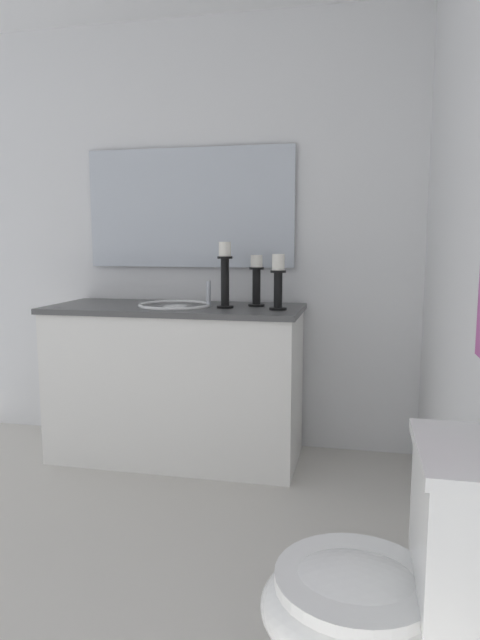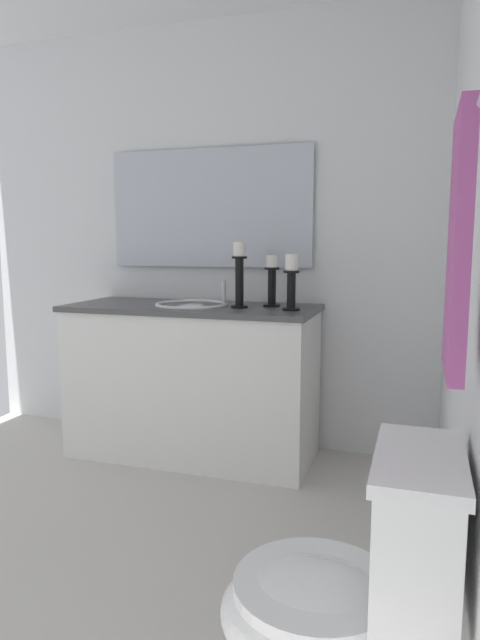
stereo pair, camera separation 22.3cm
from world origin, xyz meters
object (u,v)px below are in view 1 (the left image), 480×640
at_px(candle_holder_mid, 225,273).
at_px(toilet, 384,597).
at_px(mirror, 189,208).
at_px(candle_holder_short, 256,280).
at_px(vanity_cabinet, 176,382).
at_px(candle_holder_tall, 278,280).
at_px(sink_basin, 175,313).

distance_m(candle_holder_mid, toilet, 1.90).
relative_size(mirror, candle_holder_short, 4.46).
height_order(vanity_cabinet, mirror, mirror).
xyz_separation_m(mirror, candle_holder_mid, (0.31, 0.29, -0.36)).
distance_m(mirror, candle_holder_tall, 0.77).
xyz_separation_m(candle_holder_short, candle_holder_mid, (0.11, -0.15, 0.04)).
relative_size(sink_basin, candle_holder_tall, 1.41).
relative_size(sink_basin, toilet, 0.54).
bearing_deg(toilet, vanity_cabinet, -146.74).
relative_size(mirror, candle_holder_mid, 3.55).
xyz_separation_m(sink_basin, candle_holder_short, (-0.08, 0.44, 0.18)).
bearing_deg(candle_holder_tall, vanity_cabinet, -95.67).
distance_m(candle_holder_tall, candle_holder_short, 0.19).
height_order(vanity_cabinet, candle_holder_mid, candle_holder_mid).
height_order(mirror, toilet, mirror).
relative_size(vanity_cabinet, candle_holder_mid, 4.01).
bearing_deg(vanity_cabinet, sink_basin, 90.00).
bearing_deg(mirror, vanity_cabinet, -0.01).
height_order(candle_holder_tall, candle_holder_short, candle_holder_tall).
distance_m(vanity_cabinet, candle_holder_short, 0.72).
bearing_deg(candle_holder_short, candle_holder_tall, 45.50).
distance_m(mirror, candle_holder_short, 0.62).
bearing_deg(candle_holder_short, sink_basin, -79.83).
distance_m(vanity_cabinet, candle_holder_tall, 0.82).
bearing_deg(candle_holder_mid, toilet, 25.97).
distance_m(candle_holder_tall, toilet, 1.76).
distance_m(mirror, toilet, 2.41).
bearing_deg(vanity_cabinet, mirror, 179.99).
xyz_separation_m(candle_holder_tall, candle_holder_mid, (-0.03, -0.29, 0.03)).
height_order(candle_holder_short, toilet, candle_holder_short).
bearing_deg(toilet, candle_holder_short, -159.75).
bearing_deg(candle_holder_mid, candle_holder_tall, 84.55).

